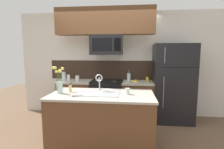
{
  "coord_description": "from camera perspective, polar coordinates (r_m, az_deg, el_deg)",
  "views": [
    {
      "loc": [
        0.56,
        -3.2,
        1.62
      ],
      "look_at": [
        0.19,
        0.27,
        1.16
      ],
      "focal_mm": 28.0,
      "sensor_mm": 36.0,
      "label": 1
    }
  ],
  "objects": [
    {
      "name": "ground_plane",
      "position": [
        3.63,
        -3.66,
        -19.02
      ],
      "size": [
        10.0,
        10.0,
        0.0
      ],
      "primitive_type": "plane",
      "color": "brown"
    },
    {
      "name": "rear_partition",
      "position": [
        4.5,
        2.75,
        3.42
      ],
      "size": [
        5.2,
        0.1,
        2.6
      ],
      "primitive_type": "cube",
      "color": "silver",
      "rests_on": "ground"
    },
    {
      "name": "splash_band",
      "position": [
        4.48,
        -1.13,
        1.49
      ],
      "size": [
        3.03,
        0.01,
        0.48
      ],
      "primitive_type": "cube",
      "color": "#332319",
      "rests_on": "rear_partition"
    },
    {
      "name": "back_counter_left",
      "position": [
        4.46,
        -11.59,
        -7.76
      ],
      "size": [
        0.81,
        0.65,
        0.91
      ],
      "color": "brown",
      "rests_on": "ground"
    },
    {
      "name": "back_counter_right",
      "position": [
        4.26,
        8.29,
        -8.41
      ],
      "size": [
        0.74,
        0.65,
        0.91
      ],
      "color": "brown",
      "rests_on": "ground"
    },
    {
      "name": "stove_range",
      "position": [
        4.3,
        -1.66,
        -8.14
      ],
      "size": [
        0.76,
        0.64,
        0.93
      ],
      "color": "black",
      "rests_on": "ground"
    },
    {
      "name": "microwave",
      "position": [
        4.12,
        -1.77,
        9.64
      ],
      "size": [
        0.74,
        0.4,
        0.46
      ],
      "color": "black"
    },
    {
      "name": "upper_cabinet_band",
      "position": [
        4.15,
        -2.34,
        16.95
      ],
      "size": [
        2.25,
        0.34,
        0.6
      ],
      "primitive_type": "cube",
      "color": "brown"
    },
    {
      "name": "refrigerator",
      "position": [
        4.29,
        19.13,
        -2.6
      ],
      "size": [
        0.89,
        0.74,
        1.79
      ],
      "color": "black",
      "rests_on": "ground"
    },
    {
      "name": "storage_jar_tall",
      "position": [
        4.42,
        -15.49,
        -0.59
      ],
      "size": [
        0.1,
        0.1,
        0.22
      ],
      "color": "silver",
      "rests_on": "back_counter_left"
    },
    {
      "name": "storage_jar_medium",
      "position": [
        4.44,
        -14.05,
        -0.97
      ],
      "size": [
        0.08,
        0.08,
        0.15
      ],
      "color": "silver",
      "rests_on": "back_counter_left"
    },
    {
      "name": "storage_jar_short",
      "position": [
        4.35,
        -11.27,
        -1.18
      ],
      "size": [
        0.09,
        0.09,
        0.13
      ],
      "color": "silver",
      "rests_on": "back_counter_left"
    },
    {
      "name": "banana_bunch",
      "position": [
        4.1,
        7.43,
        -2.22
      ],
      "size": [
        0.19,
        0.12,
        0.08
      ],
      "color": "yellow",
      "rests_on": "back_counter_right"
    },
    {
      "name": "french_press",
      "position": [
        4.2,
        5.5,
        -0.88
      ],
      "size": [
        0.09,
        0.09,
        0.27
      ],
      "color": "silver",
      "rests_on": "back_counter_right"
    },
    {
      "name": "coffee_tin",
      "position": [
        4.22,
        11.49,
        -1.58
      ],
      "size": [
        0.08,
        0.08,
        0.11
      ],
      "primitive_type": "cylinder",
      "color": "gold",
      "rests_on": "back_counter_right"
    },
    {
      "name": "island_counter",
      "position": [
        3.11,
        -3.28,
        -14.45
      ],
      "size": [
        1.75,
        0.89,
        0.91
      ],
      "color": "brown",
      "rests_on": "ground"
    },
    {
      "name": "kitchen_sink",
      "position": [
        3.01,
        -5.01,
        -7.52
      ],
      "size": [
        0.76,
        0.44,
        0.16
      ],
      "color": "#ADAFB5",
      "rests_on": "island_counter"
    },
    {
      "name": "sink_faucet",
      "position": [
        3.16,
        -4.29,
        -1.83
      ],
      "size": [
        0.14,
        0.14,
        0.31
      ],
      "color": "#B7BABF",
      "rests_on": "island_counter"
    },
    {
      "name": "dish_soap_bottle",
      "position": [
        3.16,
        -13.47,
        -4.41
      ],
      "size": [
        0.06,
        0.05,
        0.16
      ],
      "color": "#DBCC75",
      "rests_on": "island_counter"
    },
    {
      "name": "drinking_glass",
      "position": [
        2.94,
        5.05,
        -5.45
      ],
      "size": [
        0.08,
        0.08,
        0.11
      ],
      "color": "silver",
      "rests_on": "island_counter"
    },
    {
      "name": "flower_vase",
      "position": [
        3.11,
        -16.85,
        -3.03
      ],
      "size": [
        0.18,
        0.14,
        0.47
      ],
      "color": "silver",
      "rests_on": "island_counter"
    }
  ]
}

